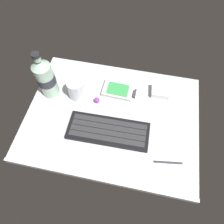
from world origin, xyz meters
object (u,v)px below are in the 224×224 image
(stylus_pen, at_px, (168,162))
(handheld_device, at_px, (119,91))
(juice_cup, at_px, (77,90))
(water_bottle, at_px, (46,78))
(charger_block, at_px, (160,91))
(trackball_mouse, at_px, (97,100))
(keyboard, at_px, (108,131))

(stylus_pen, bearing_deg, handheld_device, 122.31)
(juice_cup, xyz_separation_m, water_bottle, (-0.11, -0.01, 0.05))
(charger_block, bearing_deg, stylus_pen, -79.24)
(water_bottle, relative_size, trackball_mouse, 9.45)
(keyboard, height_order, charger_block, charger_block)
(juice_cup, xyz_separation_m, trackball_mouse, (0.08, -0.01, -0.03))
(keyboard, bearing_deg, charger_block, 51.03)
(water_bottle, distance_m, charger_block, 0.44)
(water_bottle, xyz_separation_m, stylus_pen, (0.48, -0.19, -0.09))
(keyboard, relative_size, handheld_device, 2.25)
(handheld_device, xyz_separation_m, charger_block, (0.16, 0.03, 0.00))
(keyboard, xyz_separation_m, stylus_pen, (0.22, -0.07, -0.00))
(handheld_device, distance_m, water_bottle, 0.28)
(keyboard, distance_m, handheld_device, 0.18)
(water_bottle, bearing_deg, handheld_device, 12.10)
(trackball_mouse, bearing_deg, charger_block, 20.90)
(water_bottle, xyz_separation_m, trackball_mouse, (0.19, -0.01, -0.08))
(charger_block, bearing_deg, juice_cup, -166.44)
(keyboard, distance_m, juice_cup, 0.20)
(charger_block, distance_m, trackball_mouse, 0.25)
(keyboard, height_order, stylus_pen, keyboard)
(handheld_device, bearing_deg, stylus_pen, -49.75)
(handheld_device, relative_size, water_bottle, 0.63)
(charger_block, bearing_deg, trackball_mouse, -159.10)
(trackball_mouse, bearing_deg, keyboard, -59.16)
(trackball_mouse, height_order, stylus_pen, trackball_mouse)
(keyboard, bearing_deg, trackball_mouse, 120.84)
(trackball_mouse, bearing_deg, handheld_device, 40.29)
(juice_cup, relative_size, trackball_mouse, 3.86)
(stylus_pen, bearing_deg, keyboard, 154.55)
(handheld_device, bearing_deg, trackball_mouse, -139.71)
(keyboard, relative_size, water_bottle, 1.41)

